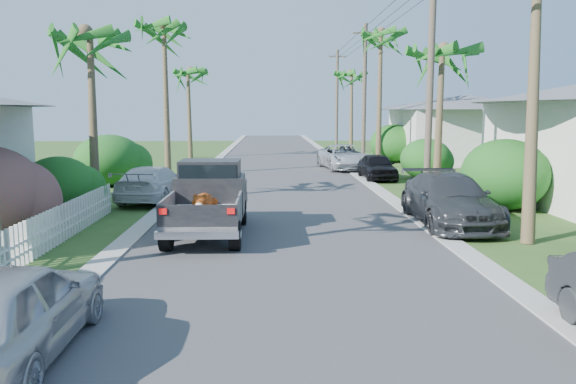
{
  "coord_description": "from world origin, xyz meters",
  "views": [
    {
      "loc": [
        -0.46,
        -8.4,
        3.41
      ],
      "look_at": [
        -0.01,
        5.77,
        1.4
      ],
      "focal_mm": 35.0,
      "sensor_mm": 36.0,
      "label": 1
    }
  ],
  "objects_px": {
    "utility_pole_b": "(430,81)",
    "utility_pole_d": "(337,99)",
    "pickup_truck": "(210,197)",
    "palm_r_b": "(442,50)",
    "palm_r_c": "(381,33)",
    "palm_r_d": "(352,73)",
    "house_right_far": "(466,131)",
    "parked_car_lf": "(153,184)",
    "parked_car_rf": "(377,167)",
    "palm_l_c": "(164,25)",
    "palm_l_d": "(188,71)",
    "utility_pole_c": "(364,94)",
    "parked_car_ln": "(8,312)",
    "parked_car_rm": "(449,200)",
    "parked_car_rd": "(344,157)",
    "palm_l_b": "(89,34)"
  },
  "relations": [
    {
      "from": "utility_pole_b",
      "to": "utility_pole_d",
      "type": "xyz_separation_m",
      "value": [
        0.0,
        30.0,
        0.0
      ]
    },
    {
      "from": "pickup_truck",
      "to": "palm_r_b",
      "type": "relative_size",
      "value": 0.71
    },
    {
      "from": "utility_pole_d",
      "to": "palm_r_c",
      "type": "bearing_deg",
      "value": -87.98
    },
    {
      "from": "utility_pole_d",
      "to": "palm_r_d",
      "type": "bearing_deg",
      "value": -73.3
    },
    {
      "from": "palm_r_c",
      "to": "house_right_far",
      "type": "height_order",
      "value": "palm_r_c"
    },
    {
      "from": "parked_car_lf",
      "to": "parked_car_rf",
      "type": "bearing_deg",
      "value": -138.91
    },
    {
      "from": "palm_l_c",
      "to": "palm_r_c",
      "type": "height_order",
      "value": "palm_r_c"
    },
    {
      "from": "palm_l_d",
      "to": "palm_r_c",
      "type": "xyz_separation_m",
      "value": [
        12.7,
        -8.0,
        1.67
      ]
    },
    {
      "from": "utility_pole_c",
      "to": "house_right_far",
      "type": "bearing_deg",
      "value": 15.12
    },
    {
      "from": "pickup_truck",
      "to": "parked_car_ln",
      "type": "xyz_separation_m",
      "value": [
        -1.86,
        -8.41,
        -0.31
      ]
    },
    {
      "from": "parked_car_rm",
      "to": "utility_pole_c",
      "type": "xyz_separation_m",
      "value": [
        0.6,
        19.63,
        3.84
      ]
    },
    {
      "from": "parked_car_rf",
      "to": "parked_car_rd",
      "type": "xyz_separation_m",
      "value": [
        -1.03,
        5.11,
        0.08
      ]
    },
    {
      "from": "parked_car_rm",
      "to": "utility_pole_d",
      "type": "xyz_separation_m",
      "value": [
        0.6,
        34.63,
        3.84
      ]
    },
    {
      "from": "parked_car_ln",
      "to": "palm_l_b",
      "type": "xyz_separation_m",
      "value": [
        -2.74,
        12.91,
        5.44
      ]
    },
    {
      "from": "parked_car_rd",
      "to": "utility_pole_b",
      "type": "xyz_separation_m",
      "value": [
        1.63,
        -12.13,
        3.86
      ]
    },
    {
      "from": "palm_r_b",
      "to": "house_right_far",
      "type": "distance_m",
      "value": 16.75
    },
    {
      "from": "parked_car_ln",
      "to": "utility_pole_c",
      "type": "relative_size",
      "value": 0.46
    },
    {
      "from": "palm_r_c",
      "to": "utility_pole_c",
      "type": "height_order",
      "value": "palm_r_c"
    },
    {
      "from": "palm_r_d",
      "to": "pickup_truck",
      "type": "bearing_deg",
      "value": -104.98
    },
    {
      "from": "palm_r_b",
      "to": "palm_r_c",
      "type": "relative_size",
      "value": 0.77
    },
    {
      "from": "palm_l_c",
      "to": "palm_r_c",
      "type": "xyz_separation_m",
      "value": [
        12.2,
        4.0,
        0.2
      ]
    },
    {
      "from": "palm_r_b",
      "to": "utility_pole_d",
      "type": "xyz_separation_m",
      "value": [
        -1.0,
        28.0,
        -1.35
      ]
    },
    {
      "from": "parked_car_rm",
      "to": "parked_car_rf",
      "type": "bearing_deg",
      "value": 90.64
    },
    {
      "from": "parked_car_rf",
      "to": "palm_l_b",
      "type": "distance_m",
      "value": 15.29
    },
    {
      "from": "parked_car_lf",
      "to": "utility_pole_d",
      "type": "distance_m",
      "value": 31.81
    },
    {
      "from": "palm_l_b",
      "to": "house_right_far",
      "type": "xyz_separation_m",
      "value": [
        19.8,
        18.0,
        -4.03
      ]
    },
    {
      "from": "palm_r_c",
      "to": "palm_r_d",
      "type": "bearing_deg",
      "value": 88.77
    },
    {
      "from": "palm_r_d",
      "to": "house_right_far",
      "type": "bearing_deg",
      "value": -56.98
    },
    {
      "from": "pickup_truck",
      "to": "palm_l_c",
      "type": "height_order",
      "value": "palm_l_c"
    },
    {
      "from": "palm_r_d",
      "to": "palm_l_d",
      "type": "bearing_deg",
      "value": -155.22
    },
    {
      "from": "pickup_truck",
      "to": "house_right_far",
      "type": "height_order",
      "value": "house_right_far"
    },
    {
      "from": "palm_l_b",
      "to": "palm_r_d",
      "type": "xyz_separation_m",
      "value": [
        13.3,
        28.0,
        0.59
      ]
    },
    {
      "from": "parked_car_lf",
      "to": "house_right_far",
      "type": "distance_m",
      "value": 24.62
    },
    {
      "from": "parked_car_lf",
      "to": "palm_r_c",
      "type": "bearing_deg",
      "value": -124.28
    },
    {
      "from": "palm_r_d",
      "to": "utility_pole_d",
      "type": "relative_size",
      "value": 0.89
    },
    {
      "from": "parked_car_rm",
      "to": "parked_car_ln",
      "type": "bearing_deg",
      "value": -133.67
    },
    {
      "from": "parked_car_rm",
      "to": "parked_car_lf",
      "type": "bearing_deg",
      "value": 154.57
    },
    {
      "from": "palm_l_b",
      "to": "palm_r_b",
      "type": "bearing_deg",
      "value": 12.62
    },
    {
      "from": "utility_pole_b",
      "to": "pickup_truck",
      "type": "bearing_deg",
      "value": -144.78
    },
    {
      "from": "parked_car_ln",
      "to": "utility_pole_b",
      "type": "bearing_deg",
      "value": -124.94
    },
    {
      "from": "utility_pole_c",
      "to": "pickup_truck",
      "type": "bearing_deg",
      "value": -110.82
    },
    {
      "from": "parked_car_rf",
      "to": "utility_pole_b",
      "type": "relative_size",
      "value": 0.43
    },
    {
      "from": "house_right_far",
      "to": "utility_pole_b",
      "type": "height_order",
      "value": "utility_pole_b"
    },
    {
      "from": "parked_car_rm",
      "to": "utility_pole_b",
      "type": "bearing_deg",
      "value": 83.25
    },
    {
      "from": "utility_pole_c",
      "to": "parked_car_rm",
      "type": "bearing_deg",
      "value": -91.75
    },
    {
      "from": "parked_car_rd",
      "to": "utility_pole_d",
      "type": "bearing_deg",
      "value": 77.96
    },
    {
      "from": "pickup_truck",
      "to": "house_right_far",
      "type": "distance_m",
      "value": 27.18
    },
    {
      "from": "parked_car_rd",
      "to": "house_right_far",
      "type": "xyz_separation_m",
      "value": [
        9.03,
        4.87,
        1.38
      ]
    },
    {
      "from": "palm_l_c",
      "to": "utility_pole_d",
      "type": "bearing_deg",
      "value": 61.08
    },
    {
      "from": "parked_car_rd",
      "to": "palm_r_d",
      "type": "relative_size",
      "value": 0.66
    }
  ]
}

